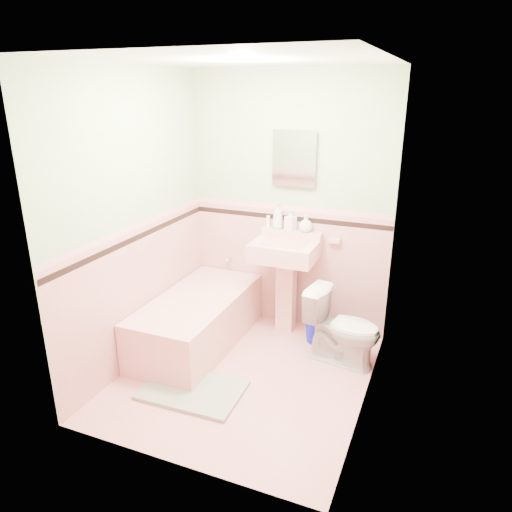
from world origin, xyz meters
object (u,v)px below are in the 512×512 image
at_px(bathtub, 198,322).
at_px(soap_bottle_mid, 291,220).
at_px(soap_bottle_left, 278,216).
at_px(bucket, 316,331).
at_px(shoe, 185,377).
at_px(sink, 284,288).
at_px(soap_bottle_right, 306,224).
at_px(medicine_cabinet, 294,158).
at_px(toilet, 343,327).

bearing_deg(bathtub, soap_bottle_mid, 46.78).
height_order(soap_bottle_left, bucket, soap_bottle_left).
xyz_separation_m(bathtub, soap_bottle_mid, (0.67, 0.71, 0.89)).
bearing_deg(shoe, bucket, 51.92).
distance_m(sink, shoe, 1.31).
height_order(soap_bottle_right, bucket, soap_bottle_right).
relative_size(bathtub, soap_bottle_mid, 7.48).
height_order(medicine_cabinet, soap_bottle_right, medicine_cabinet).
bearing_deg(shoe, soap_bottle_left, 75.44).
bearing_deg(sink, medicine_cabinet, 90.00).
bearing_deg(toilet, soap_bottle_right, 54.66).
bearing_deg(bathtub, sink, 37.93).
height_order(toilet, bucket, toilet).
distance_m(bathtub, sink, 0.90).
bearing_deg(sink, shoe, -111.78).
relative_size(bathtub, medicine_cabinet, 3.06).
xyz_separation_m(bathtub, bucket, (1.04, 0.46, -0.11)).
relative_size(sink, soap_bottle_right, 5.78).
height_order(bathtub, soap_bottle_right, soap_bottle_right).
bearing_deg(medicine_cabinet, sink, -90.00).
height_order(medicine_cabinet, soap_bottle_left, medicine_cabinet).
height_order(soap_bottle_mid, soap_bottle_right, soap_bottle_mid).
distance_m(soap_bottle_left, shoe, 1.75).
height_order(soap_bottle_left, shoe, soap_bottle_left).
distance_m(toilet, bucket, 0.46).
relative_size(toilet, bucket, 3.02).
height_order(sink, bucket, sink).
xyz_separation_m(soap_bottle_left, bucket, (0.50, -0.25, -1.03)).
distance_m(bathtub, bucket, 1.14).
bearing_deg(medicine_cabinet, soap_bottle_left, -168.13).
xyz_separation_m(bathtub, shoe, (0.22, -0.62, -0.17)).
relative_size(sink, soap_bottle_mid, 4.73).
height_order(sink, shoe, sink).
height_order(soap_bottle_left, soap_bottle_mid, soap_bottle_left).
xyz_separation_m(bucket, shoe, (-0.82, -1.08, -0.05)).
bearing_deg(bathtub, soap_bottle_right, 40.82).
bearing_deg(shoe, soap_bottle_right, 64.52).
bearing_deg(sink, soap_bottle_mid, 94.06).
bearing_deg(soap_bottle_mid, shoe, -108.57).
xyz_separation_m(sink, bucket, (0.36, -0.07, -0.36)).
bearing_deg(soap_bottle_left, soap_bottle_mid, 0.00).
bearing_deg(soap_bottle_mid, soap_bottle_left, 180.00).
xyz_separation_m(soap_bottle_mid, toilet, (0.67, -0.50, -0.78)).
height_order(bathtub, shoe, bathtub).
xyz_separation_m(sink, soap_bottle_mid, (-0.01, 0.18, 0.64)).
bearing_deg(toilet, medicine_cabinet, 59.87).
distance_m(bathtub, toilet, 1.36).
xyz_separation_m(sink, soap_bottle_left, (-0.14, 0.18, 0.67)).
relative_size(toilet, shoe, 4.97).
height_order(bucket, shoe, bucket).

